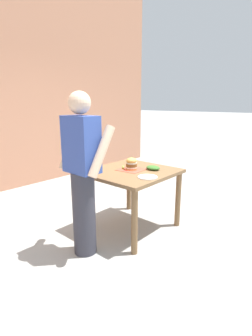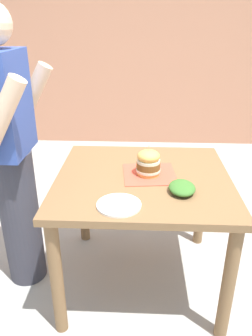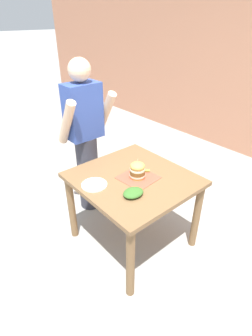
{
  "view_description": "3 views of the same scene",
  "coord_description": "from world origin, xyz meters",
  "px_view_note": "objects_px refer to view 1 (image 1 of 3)",
  "views": [
    {
      "loc": [
        -2.01,
        2.39,
        1.59
      ],
      "look_at": [
        0.0,
        0.1,
        0.82
      ],
      "focal_mm": 28.0,
      "sensor_mm": 36.0,
      "label": 1
    },
    {
      "loc": [
        -1.71,
        0.02,
        1.6
      ],
      "look_at": [
        0.0,
        0.1,
        0.82
      ],
      "focal_mm": 35.0,
      "sensor_mm": 36.0,
      "label": 2
    },
    {
      "loc": [
        -1.34,
        -1.46,
        2.03
      ],
      "look_at": [
        0.0,
        0.1,
        0.82
      ],
      "focal_mm": 28.0,
      "sensor_mm": 36.0,
      "label": 3
    }
  ],
  "objects_px": {
    "sandwich": "(132,164)",
    "side_salad": "(153,168)",
    "pickle_spear": "(123,167)",
    "diner_across_table": "(82,173)",
    "patio_table": "(131,180)",
    "side_plate_with_forks": "(148,177)"
  },
  "relations": [
    {
      "from": "sandwich",
      "to": "side_salad",
      "type": "distance_m",
      "value": 0.27
    },
    {
      "from": "pickle_spear",
      "to": "sandwich",
      "type": "bearing_deg",
      "value": -164.7
    },
    {
      "from": "sandwich",
      "to": "side_plate_with_forks",
      "type": "xyz_separation_m",
      "value": [
        -0.36,
        0.15,
        -0.07
      ]
    },
    {
      "from": "pickle_spear",
      "to": "side_salad",
      "type": "bearing_deg",
      "value": -147.13
    },
    {
      "from": "sandwich",
      "to": "side_plate_with_forks",
      "type": "bearing_deg",
      "value": 157.78
    },
    {
      "from": "side_plate_with_forks",
      "to": "side_salad",
      "type": "height_order",
      "value": "side_salad"
    },
    {
      "from": "patio_table",
      "to": "side_plate_with_forks",
      "type": "relative_size",
      "value": 4.58
    },
    {
      "from": "sandwich",
      "to": "pickle_spear",
      "type": "xyz_separation_m",
      "value": [
        0.11,
        0.03,
        -0.06
      ]
    },
    {
      "from": "patio_table",
      "to": "side_salad",
      "type": "relative_size",
      "value": 5.6
    },
    {
      "from": "side_plate_with_forks",
      "to": "diner_across_table",
      "type": "xyz_separation_m",
      "value": [
        0.34,
        0.65,
        0.11
      ]
    },
    {
      "from": "pickle_spear",
      "to": "diner_across_table",
      "type": "xyz_separation_m",
      "value": [
        -0.13,
        0.76,
        0.1
      ]
    },
    {
      "from": "sandwich",
      "to": "diner_across_table",
      "type": "xyz_separation_m",
      "value": [
        -0.02,
        0.79,
        0.04
      ]
    },
    {
      "from": "pickle_spear",
      "to": "side_plate_with_forks",
      "type": "xyz_separation_m",
      "value": [
        -0.48,
        0.12,
        -0.01
      ]
    },
    {
      "from": "pickle_spear",
      "to": "side_salad",
      "type": "xyz_separation_m",
      "value": [
        -0.32,
        -0.21,
        0.01
      ]
    },
    {
      "from": "patio_table",
      "to": "pickle_spear",
      "type": "bearing_deg",
      "value": 0.93
    },
    {
      "from": "patio_table",
      "to": "side_plate_with_forks",
      "type": "distance_m",
      "value": 0.38
    },
    {
      "from": "patio_table",
      "to": "pickle_spear",
      "type": "xyz_separation_m",
      "value": [
        0.14,
        0.0,
        0.14
      ]
    },
    {
      "from": "patio_table",
      "to": "side_plate_with_forks",
      "type": "height_order",
      "value": "side_plate_with_forks"
    },
    {
      "from": "patio_table",
      "to": "side_plate_with_forks",
      "type": "bearing_deg",
      "value": 160.73
    },
    {
      "from": "sandwich",
      "to": "side_salad",
      "type": "relative_size",
      "value": 1.03
    },
    {
      "from": "pickle_spear",
      "to": "diner_across_table",
      "type": "distance_m",
      "value": 0.78
    },
    {
      "from": "sandwich",
      "to": "pickle_spear",
      "type": "bearing_deg",
      "value": 15.3
    }
  ]
}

